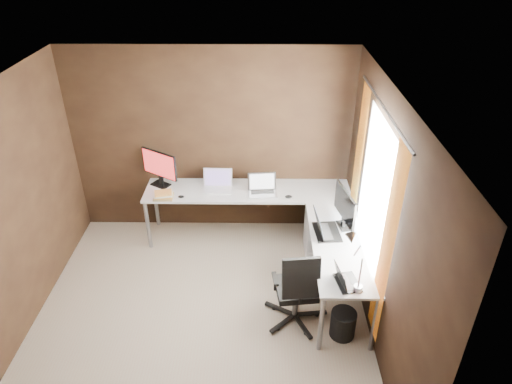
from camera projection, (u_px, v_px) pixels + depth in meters
room at (229, 217)px, 4.38m from camera, size 3.60×3.60×2.50m
desk at (277, 213)px, 5.52m from camera, size 2.65×2.25×0.73m
drawer_pedestal at (322, 233)px, 5.80m from camera, size 0.42×0.50×0.60m
monitor_left at (159, 166)px, 5.87m from camera, size 0.48×0.32×0.48m
monitor_right at (345, 207)px, 5.06m from camera, size 0.18×0.56×0.46m
laptop_white at (218, 185)px, 5.90m from camera, size 0.38×0.27×0.25m
laptop_silver at (262, 189)px, 5.81m from camera, size 0.38×0.29×0.24m
laptop_black_big at (324, 229)px, 5.06m from camera, size 0.31×0.41×0.26m
laptop_black_small at (345, 280)px, 4.36m from camera, size 0.26×0.32×0.20m
book_stack at (163, 195)px, 5.71m from camera, size 0.26×0.22×0.08m
mouse_left at (181, 197)px, 5.72m from camera, size 0.09×0.06×0.03m
mouse_corner at (289, 197)px, 5.71m from camera, size 0.09×0.06×0.04m
desk_lamp at (354, 255)px, 4.15m from camera, size 0.19×0.23×0.60m
office_chair at (296, 301)px, 4.81m from camera, size 0.54×0.54×0.96m
wastebasket at (343, 324)px, 4.70m from camera, size 0.28×0.28×0.30m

